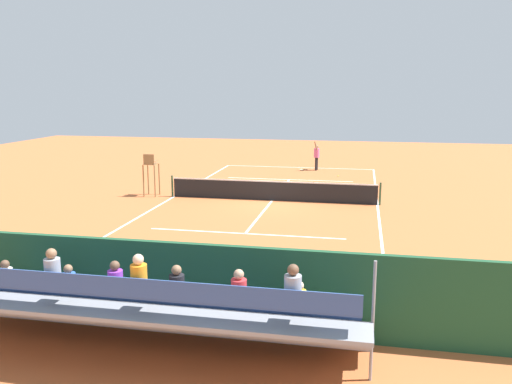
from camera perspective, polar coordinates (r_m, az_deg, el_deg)
The scene contains 11 objects.
ground_plane at distance 25.76m, azimuth 1.75°, elevation -0.92°, with size 60.00×60.00×0.00m, color #BC6033.
court_line_markings at distance 25.79m, azimuth 1.77°, elevation -0.90°, with size 10.10×22.20×0.01m.
tennis_net at distance 25.66m, azimuth 1.76°, elevation 0.17°, with size 10.30×0.10×1.07m.
backdrop_wall at distance 12.42m, azimuth -9.25°, elevation -9.75°, with size 18.00×0.16×2.00m, color #1E4C2D.
bleacher_stand at distance 11.26m, azimuth -11.60°, elevation -12.31°, with size 9.06×2.40×2.48m.
umpire_chair at distance 27.17m, azimuth -11.26°, elevation 2.32°, with size 0.67×0.67×2.14m.
courtside_bench at distance 12.77m, azimuth -0.39°, elevation -11.13°, with size 1.80×0.40×0.93m.
equipment_bag at distance 13.23m, azimuth -7.89°, elevation -12.20°, with size 0.90×0.36×0.36m, color #B22D2D.
tennis_player at distance 35.26m, azimuth 6.54°, elevation 3.98°, with size 0.43×0.55×1.93m.
tennis_racket at distance 35.52m, azimuth 4.94°, elevation 2.43°, with size 0.56×0.31×0.03m.
tennis_ball_near at distance 33.10m, azimuth 8.84°, elevation 1.73°, with size 0.07×0.07×0.07m, color #CCDB33.
Camera 1 is at (-4.18, 24.83, 5.41)m, focal length 37.19 mm.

